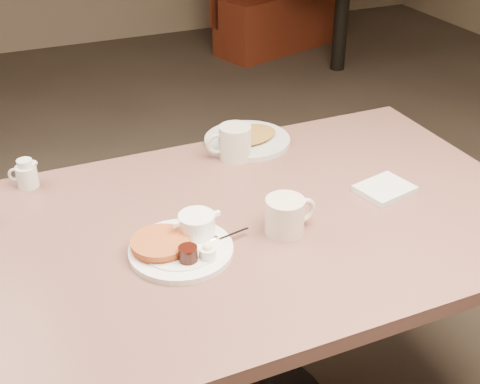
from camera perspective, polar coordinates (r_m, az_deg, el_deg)
name	(u,v)px	position (r m, az deg, el deg)	size (l,w,h in m)	color
diner_table	(243,274)	(1.64, 0.28, -7.52)	(1.50, 0.90, 0.75)	#84564C
main_plate	(181,243)	(1.43, -5.38, -4.63)	(0.30, 0.25, 0.07)	white
coffee_mug_near	(286,215)	(1.48, 4.24, -2.12)	(0.14, 0.10, 0.09)	beige
napkin	(385,189)	(1.70, 13.09, 0.25)	(0.16, 0.14, 0.02)	silver
coffee_mug_far	(234,143)	(1.81, -0.57, 4.55)	(0.14, 0.11, 0.10)	beige
creamer_right	(26,174)	(1.76, -18.96, 1.54)	(0.08, 0.06, 0.08)	silver
hash_plate	(247,138)	(1.91, 0.67, 4.92)	(0.32, 0.32, 0.04)	#BBBBB7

